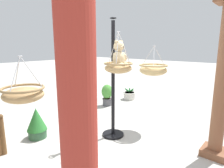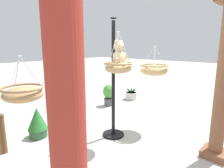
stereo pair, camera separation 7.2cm
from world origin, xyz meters
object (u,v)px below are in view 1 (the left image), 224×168
(hanging_basket_left_high, at_px, (153,69))
(potted_plant_flowering_red, at_px, (107,94))
(hanging_basket_with_teddy, at_px, (118,67))
(display_pole_central, at_px, (113,102))
(teddy_bear, at_px, (119,56))
(potted_plant_tall_leafy, at_px, (77,157))
(greenhouse_pillar_right, at_px, (80,158))
(greenhouse_pillar_far_back, at_px, (222,85))
(hanging_basket_right_low, at_px, (23,94))
(potted_plant_bushy_green, at_px, (37,123))
(potted_plant_fern_front, at_px, (129,95))

(hanging_basket_left_high, xyz_separation_m, potted_plant_flowering_red, (-0.55, -1.85, -0.98))
(hanging_basket_with_teddy, bearing_deg, potted_plant_flowering_red, -132.69)
(display_pole_central, xyz_separation_m, teddy_bear, (0.15, 0.27, 0.94))
(display_pole_central, bearing_deg, hanging_basket_with_teddy, 59.04)
(potted_plant_tall_leafy, bearing_deg, greenhouse_pillar_right, 52.51)
(potted_plant_flowering_red, bearing_deg, hanging_basket_left_high, 73.47)
(teddy_bear, bearing_deg, greenhouse_pillar_far_back, 115.03)
(teddy_bear, xyz_separation_m, greenhouse_pillar_right, (2.12, 1.45, -0.38))
(greenhouse_pillar_far_back, xyz_separation_m, potted_plant_flowering_red, (-0.87, -3.25, -0.88))
(hanging_basket_right_low, distance_m, potted_plant_tall_leafy, 1.24)
(greenhouse_pillar_far_back, xyz_separation_m, potted_plant_tall_leafy, (1.71, -1.53, -1.07))
(potted_plant_flowering_red, distance_m, potted_plant_bushy_green, 2.53)
(teddy_bear, xyz_separation_m, potted_plant_bushy_green, (0.93, -1.37, -1.35))
(teddy_bear, distance_m, greenhouse_pillar_right, 2.59)
(hanging_basket_right_low, relative_size, potted_plant_fern_front, 1.50)
(potted_plant_flowering_red, bearing_deg, display_pole_central, 45.65)
(hanging_basket_right_low, height_order, greenhouse_pillar_right, greenhouse_pillar_right)
(hanging_basket_right_low, relative_size, greenhouse_pillar_right, 0.24)
(teddy_bear, distance_m, hanging_basket_left_high, 1.09)
(hanging_basket_left_high, relative_size, potted_plant_flowering_red, 0.96)
(hanging_basket_right_low, bearing_deg, greenhouse_pillar_right, 72.75)
(greenhouse_pillar_right, xyz_separation_m, potted_plant_flowering_red, (-3.70, -3.18, -0.93))
(teddy_bear, relative_size, potted_plant_fern_front, 1.11)
(hanging_basket_with_teddy, distance_m, potted_plant_bushy_green, 1.99)
(greenhouse_pillar_far_back, height_order, potted_plant_bushy_green, greenhouse_pillar_far_back)
(hanging_basket_left_high, distance_m, potted_plant_flowering_red, 2.16)
(hanging_basket_with_teddy, distance_m, potted_plant_tall_leafy, 1.64)
(potted_plant_fern_front, relative_size, potted_plant_tall_leafy, 1.10)
(hanging_basket_right_low, bearing_deg, teddy_bear, 162.02)
(greenhouse_pillar_right, bearing_deg, potted_plant_flowering_red, -139.32)
(display_pole_central, distance_m, potted_plant_tall_leafy, 1.31)
(display_pole_central, height_order, potted_plant_flowering_red, display_pole_central)
(hanging_basket_with_teddy, xyz_separation_m, greenhouse_pillar_right, (2.12, 1.47, -0.17))
(hanging_basket_left_high, relative_size, greenhouse_pillar_far_back, 0.25)
(hanging_basket_left_high, relative_size, potted_plant_bushy_green, 1.02)
(display_pole_central, bearing_deg, potted_plant_tall_leafy, 12.73)
(hanging_basket_with_teddy, height_order, potted_plant_bushy_green, hanging_basket_with_teddy)
(potted_plant_fern_front, bearing_deg, teddy_bear, 31.87)
(potted_plant_bushy_green, bearing_deg, hanging_basket_left_high, 142.71)
(display_pole_central, relative_size, greenhouse_pillar_right, 0.88)
(teddy_bear, distance_m, hanging_basket_right_low, 1.67)
(potted_plant_bushy_green, bearing_deg, potted_plant_flowering_red, -171.71)
(potted_plant_tall_leafy, distance_m, potted_plant_bushy_green, 1.37)
(display_pole_central, relative_size, hanging_basket_left_high, 3.70)
(hanging_basket_left_high, distance_m, potted_plant_fern_front, 2.63)
(display_pole_central, relative_size, potted_plant_flowering_red, 3.55)
(hanging_basket_with_teddy, relative_size, greenhouse_pillar_right, 0.27)
(teddy_bear, xyz_separation_m, potted_plant_tall_leafy, (1.00, -0.01, -1.50))
(teddy_bear, bearing_deg, hanging_basket_right_low, -17.98)
(hanging_basket_with_teddy, bearing_deg, greenhouse_pillar_far_back, 114.70)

